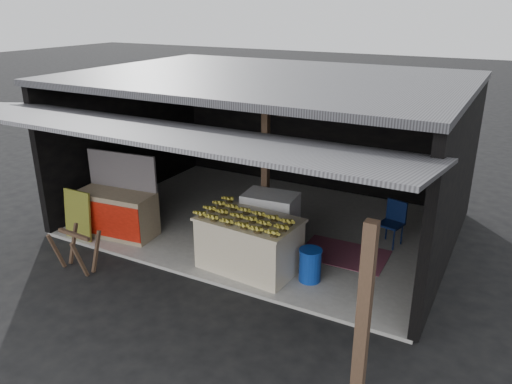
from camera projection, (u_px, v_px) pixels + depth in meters
The scene contains 13 objects.
ground at pixel (195, 280), 8.19m from camera, with size 80.00×80.00×0.00m, color black.
concrete_slab at pixel (266, 223), 10.23m from camera, with size 7.00×5.00×0.06m, color gray.
shophouse at pixel (274, 121), 9.76m from camera, with size 7.40×7.29×3.02m.
banana_table at pixel (249, 243), 8.28m from camera, with size 1.71×1.13×0.91m.
banana_pile at pixel (249, 214), 8.09m from camera, with size 1.52×0.91×0.18m, color gold, non-canonical shape.
white_crate at pixel (270, 221), 8.97m from camera, with size 0.99×0.72×1.04m.
neighbor_stall at pixel (117, 211), 9.53m from camera, with size 1.58×0.84×1.56m.
green_signboard at pixel (78, 215), 9.35m from camera, with size 0.63×0.04×0.95m, color black.
sawhorse at pixel (76, 247), 8.33m from camera, with size 0.73×0.65×0.70m.
water_barrel at pixel (310, 266), 7.97m from camera, with size 0.35×0.35×0.52m, color #0E359B.
plastic_chair at pixel (394, 219), 9.14m from camera, with size 0.47×0.47×0.83m.
magenta_rug at pixel (344, 254), 8.89m from camera, with size 1.50×1.00×0.01m, color maroon.
picture_frames at pixel (307, 110), 11.60m from camera, with size 1.62×0.04×0.46m.
Camera 1 is at (4.29, -5.81, 4.24)m, focal length 35.00 mm.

